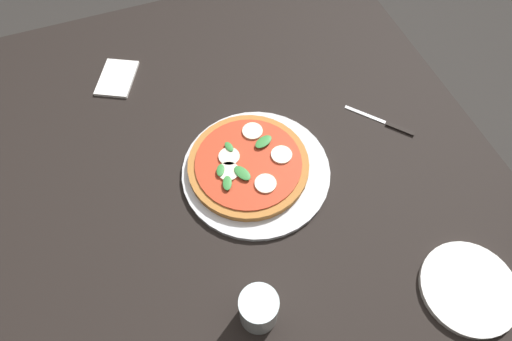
# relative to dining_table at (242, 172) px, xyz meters

# --- Properties ---
(ground_plane) EXTENTS (6.00, 6.00, 0.00)m
(ground_plane) POSITION_rel_dining_table_xyz_m (0.00, 0.00, -0.67)
(ground_plane) COLOR #2D2B28
(dining_table) EXTENTS (1.25, 1.17, 0.77)m
(dining_table) POSITION_rel_dining_table_xyz_m (0.00, 0.00, 0.00)
(dining_table) COLOR black
(dining_table) RESTS_ON ground_plane
(serving_tray) EXTENTS (0.35, 0.35, 0.01)m
(serving_tray) POSITION_rel_dining_table_xyz_m (0.07, 0.01, 0.10)
(serving_tray) COLOR silver
(serving_tray) RESTS_ON dining_table
(pizza) EXTENTS (0.28, 0.28, 0.03)m
(pizza) POSITION_rel_dining_table_xyz_m (0.05, 0.00, 0.12)
(pizza) COLOR #B27033
(pizza) RESTS_ON serving_tray
(plate_white) EXTENTS (0.20, 0.20, 0.01)m
(plate_white) POSITION_rel_dining_table_xyz_m (0.48, 0.32, 0.10)
(plate_white) COLOR white
(plate_white) RESTS_ON dining_table
(napkin) EXTENTS (0.16, 0.14, 0.01)m
(napkin) POSITION_rel_dining_table_xyz_m (-0.34, -0.24, 0.10)
(napkin) COLOR white
(napkin) RESTS_ON dining_table
(knife) EXTENTS (0.14, 0.13, 0.01)m
(knife) POSITION_rel_dining_table_xyz_m (0.05, 0.38, 0.10)
(knife) COLOR black
(knife) RESTS_ON dining_table
(glass_cup) EXTENTS (0.08, 0.08, 0.10)m
(glass_cup) POSITION_rel_dining_table_xyz_m (0.38, -0.10, 0.14)
(glass_cup) COLOR silver
(glass_cup) RESTS_ON dining_table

